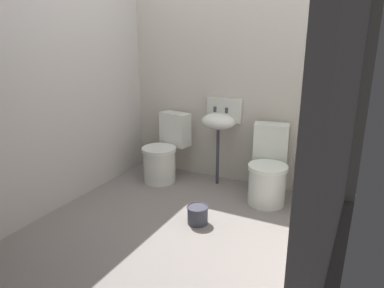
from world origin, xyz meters
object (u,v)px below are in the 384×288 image
bucket (198,214)px  toilet_right (268,171)px  toilet_left (164,154)px  sink (219,120)px

bucket → toilet_right: bearing=60.9°
toilet_right → toilet_left: bearing=-12.0°
toilet_left → sink: (0.62, 0.19, 0.43)m
toilet_right → sink: (-0.64, 0.19, 0.43)m
toilet_left → toilet_right: bearing=-170.0°
toilet_right → sink: bearing=-28.4°
toilet_right → sink: sink is taller
toilet_left → sink: bearing=-153.2°
toilet_left → bucket: 1.16m
toilet_left → bucket: size_ratio=3.79×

